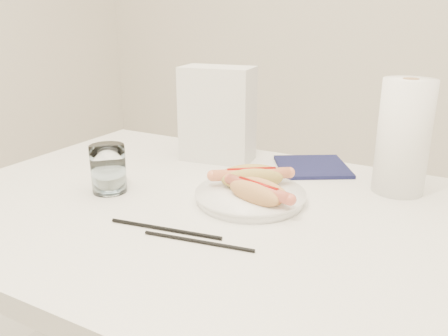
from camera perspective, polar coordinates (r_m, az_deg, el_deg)
The scene contains 10 objects.
table at distance 0.93m, azimuth 0.00°, elevation -8.34°, with size 1.20×0.80×0.75m.
plate at distance 0.93m, azimuth 3.29°, elevation -3.68°, with size 0.22×0.22×0.02m, color white.
hotdog_left at distance 0.96m, azimuth 3.42°, elevation -1.15°, with size 0.15×0.13×0.04m.
hotdog_right at distance 0.89m, azimuth 4.30°, elevation -2.98°, with size 0.15×0.09×0.04m.
water_glass at distance 1.00m, azimuth -14.23°, elevation -0.09°, with size 0.07×0.07×0.10m, color silver.
chopstick_near at distance 0.82m, azimuth -7.36°, elevation -7.55°, with size 0.01×0.01×0.21m, color black.
chopstick_far at distance 0.77m, azimuth -3.25°, elevation -9.12°, with size 0.01×0.01×0.20m, color black.
napkin_box at distance 1.17m, azimuth -0.80°, elevation 6.72°, with size 0.18×0.10×0.24m, color silver.
navy_napkin at distance 1.15m, azimuth 10.94°, elevation 0.18°, with size 0.17×0.17×0.01m, color #12153B.
paper_towel_roll at distance 1.02m, azimuth 21.48°, elevation 3.60°, with size 0.11×0.11×0.24m, color white.
Camera 1 is at (0.40, -0.73, 1.12)m, focal length 36.64 mm.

